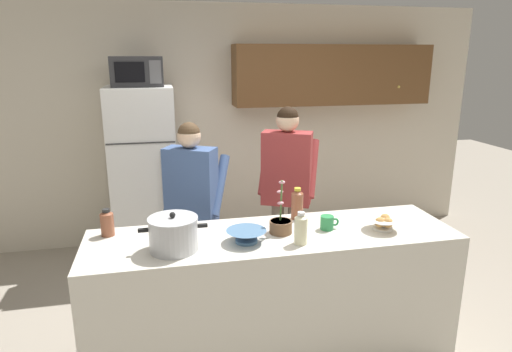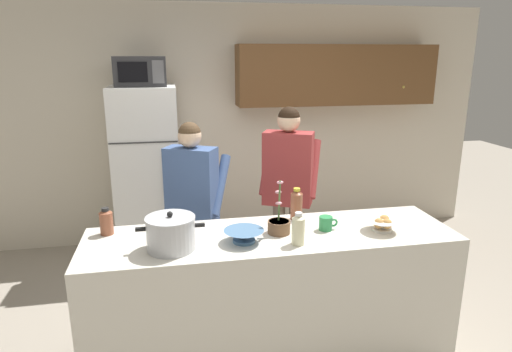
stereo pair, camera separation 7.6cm
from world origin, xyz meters
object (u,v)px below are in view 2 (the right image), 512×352
cooking_pot (171,233)px  bottle_mid_counter (106,221)px  potted_orchid (279,225)px  microwave (141,71)px  person_by_sink (288,178)px  coffee_mug (326,223)px  person_near_pot (193,196)px  bread_bowl (382,224)px  bottle_near_edge (298,229)px  bottle_far_corner (296,204)px  refrigerator (148,174)px  empty_bowl (244,235)px

cooking_pot → bottle_mid_counter: cooking_pot is taller
cooking_pot → potted_orchid: (0.70, 0.12, -0.05)m
microwave → person_by_sink: microwave is taller
person_by_sink → microwave: bearing=143.8°
coffee_mug → potted_orchid: bearing=179.3°
microwave → person_near_pot: (0.40, -1.05, -0.94)m
person_near_pot → potted_orchid: size_ratio=4.28×
bread_bowl → person_near_pot: bearing=144.3°
cooking_pot → bread_bowl: (1.39, 0.02, -0.05)m
person_by_sink → bottle_near_edge: bearing=-101.8°
bottle_mid_counter → person_by_sink: bearing=26.7°
person_near_pot → bottle_far_corner: person_near_pot is taller
person_by_sink → coffee_mug: bearing=-88.8°
coffee_mug → bottle_far_corner: size_ratio=0.57×
coffee_mug → bottle_near_edge: bottle_near_edge is taller
bottle_near_edge → bread_bowl: bearing=9.1°
person_by_sink → potted_orchid: size_ratio=4.51×
refrigerator → person_near_pot: (0.40, -1.07, 0.08)m
bottle_mid_counter → bottle_near_edge: bearing=-18.5°
coffee_mug → bottle_mid_counter: (-1.44, 0.20, 0.04)m
coffee_mug → potted_orchid: size_ratio=0.36×
bread_bowl → bottle_near_edge: (-0.62, -0.10, 0.05)m
refrigerator → person_near_pot: size_ratio=1.13×
microwave → bottle_far_corner: microwave is taller
empty_bowl → microwave: bearing=109.3°
potted_orchid → cooking_pot: bearing=-170.3°
bread_bowl → potted_orchid: 0.70m
refrigerator → person_near_pot: refrigerator is taller
person_near_pot → empty_bowl: bearing=-72.7°
coffee_mug → bread_bowl: size_ratio=0.55×
cooking_pot → bottle_near_edge: bearing=-5.7°
empty_bowl → bottle_far_corner: bearing=37.2°
microwave → cooking_pot: (0.22, -1.94, -0.89)m
person_near_pot → bottle_near_edge: bearing=-58.3°
refrigerator → bottle_mid_counter: size_ratio=9.73×
person_near_pot → coffee_mug: 1.15m
microwave → potted_orchid: (0.93, -1.82, -0.94)m
person_by_sink → bread_bowl: 1.09m
coffee_mug → bottle_mid_counter: bearing=171.9°
person_near_pot → empty_bowl: person_near_pot is taller
coffee_mug → bottle_far_corner: bottle_far_corner is taller
refrigerator → person_by_sink: (1.23, -0.92, 0.14)m
coffee_mug → bottle_mid_counter: size_ratio=0.72×
person_near_pot → cooking_pot: 0.91m
empty_bowl → bottle_near_edge: 0.34m
cooking_pot → empty_bowl: 0.45m
person_by_sink → potted_orchid: person_by_sink is taller
bottle_far_corner → coffee_mug: bearing=-59.4°
cooking_pot → bread_bowl: size_ratio=1.74×
person_by_sink → bottle_far_corner: bearing=-100.0°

